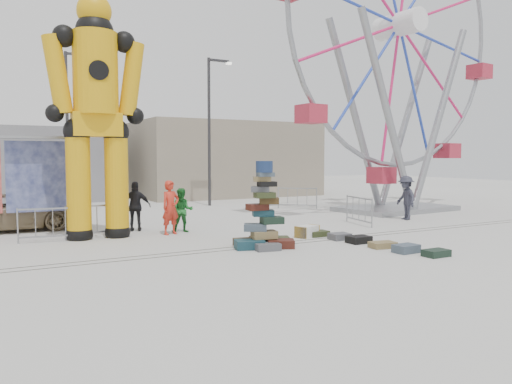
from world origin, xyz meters
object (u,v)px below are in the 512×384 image
pedestrian_red (171,208)px  pedestrian_grey (406,198)px  steamer_trunk (307,231)px  barricade_dummy_b (53,224)px  suitcase_tower (264,223)px  banner_scaffold (3,161)px  lamp_post_left (69,121)px  parked_suv (12,212)px  pedestrian_black (136,206)px  barricade_dummy_c (97,221)px  crash_test_dummy (96,107)px  ferris_wheel (399,49)px  pedestrian_green (182,210)px  lamp_post_right (211,124)px  barricade_wheel_front (359,211)px  barricade_wheel_back (297,198)px

pedestrian_red → pedestrian_grey: 10.16m
steamer_trunk → barricade_dummy_b: barricade_dummy_b is taller
suitcase_tower → banner_scaffold: bearing=156.0°
lamp_post_left → parked_suv: size_ratio=1.68×
suitcase_tower → barricade_dummy_b: (-5.32, 4.01, -0.16)m
steamer_trunk → pedestrian_black: pedestrian_black is taller
pedestrian_black → pedestrian_grey: 11.18m
suitcase_tower → pedestrian_red: 3.99m
banner_scaffold → parked_suv: (0.29, 1.36, -1.86)m
barricade_dummy_c → crash_test_dummy: bearing=-94.4°
steamer_trunk → pedestrian_grey: bearing=-4.1°
pedestrian_grey → pedestrian_red: bearing=-80.7°
ferris_wheel → pedestrian_green: bearing=-176.9°
crash_test_dummy → pedestrian_black: bearing=36.4°
banner_scaffold → barricade_dummy_b: (1.27, -2.01, -1.98)m
pedestrian_red → lamp_post_right: bearing=42.7°
ferris_wheel → barricade_wheel_front: ferris_wheel is taller
pedestrian_black → parked_suv: pedestrian_black is taller
pedestrian_green → pedestrian_grey: (9.58, -1.19, 0.15)m
steamer_trunk → pedestrian_red: 4.72m
pedestrian_black → parked_suv: 4.56m
suitcase_tower → pedestrian_red: suitcase_tower is taller
barricade_dummy_c → parked_suv: (-2.38, 3.12, 0.11)m
lamp_post_left → parked_suv: lamp_post_left is taller
lamp_post_right → pedestrian_grey: size_ratio=4.28×
pedestrian_red → ferris_wheel: bearing=-7.1°
banner_scaffold → parked_suv: 2.32m
steamer_trunk → barricade_dummy_c: (-6.13, 3.32, 0.36)m
lamp_post_left → pedestrian_red: 11.48m
pedestrian_black → ferris_wheel: bearing=-158.9°
ferris_wheel → pedestrian_green: ferris_wheel is taller
ferris_wheel → barricade_dummy_c: (-14.66, -1.30, -7.34)m
lamp_post_left → banner_scaffold: 9.29m
barricade_dummy_b → barricade_dummy_c: 1.42m
steamer_trunk → barricade_wheel_back: size_ratio=0.40×
lamp_post_right → lamp_post_left: (-7.00, 2.00, 0.00)m
pedestrian_green → pedestrian_grey: 9.66m
crash_test_dummy → banner_scaffold: 3.76m
pedestrian_black → crash_test_dummy: bearing=52.2°
lamp_post_left → barricade_wheel_front: (8.98, -11.93, -3.93)m
crash_test_dummy → ferris_wheel: (14.65, 1.54, 3.64)m
lamp_post_left → barricade_dummy_c: bearing=-94.0°
pedestrian_red → pedestrian_grey: pedestrian_grey is taller
pedestrian_green → parked_suv: (-5.25, 3.45, -0.12)m
barricade_dummy_b → pedestrian_black: pedestrian_black is taller
banner_scaffold → pedestrian_green: bearing=-18.0°
steamer_trunk → parked_suv: size_ratio=0.17×
barricade_dummy_b → pedestrian_green: size_ratio=1.28×
barricade_wheel_back → pedestrian_green: (-8.12, -4.91, 0.23)m
crash_test_dummy → lamp_post_right: bearing=50.5°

